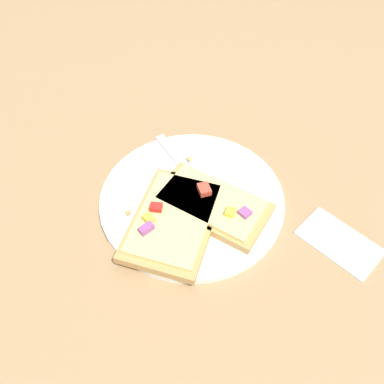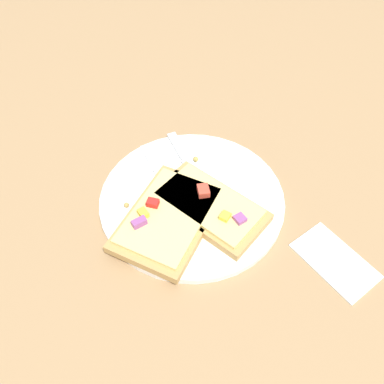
% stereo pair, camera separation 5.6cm
% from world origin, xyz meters
% --- Properties ---
extents(ground_plane, '(4.00, 4.00, 0.00)m').
position_xyz_m(ground_plane, '(0.00, 0.00, 0.00)').
color(ground_plane, '#9E7A51').
extents(plate, '(0.30, 0.30, 0.01)m').
position_xyz_m(plate, '(0.00, 0.00, 0.01)').
color(plate, white).
rests_on(plate, ground).
extents(fork, '(0.21, 0.06, 0.01)m').
position_xyz_m(fork, '(-0.03, -0.03, 0.01)').
color(fork, silver).
rests_on(fork, plate).
extents(knife, '(0.19, 0.06, 0.01)m').
position_xyz_m(knife, '(-0.06, 0.04, 0.01)').
color(knife, silver).
rests_on(knife, plate).
extents(pizza_slice_main, '(0.19, 0.13, 0.03)m').
position_xyz_m(pizza_slice_main, '(0.04, 0.01, 0.02)').
color(pizza_slice_main, tan).
rests_on(pizza_slice_main, plate).
extents(pizza_slice_corner, '(0.19, 0.21, 0.03)m').
position_xyz_m(pizza_slice_corner, '(0.02, -0.06, 0.02)').
color(pizza_slice_corner, tan).
rests_on(pizza_slice_corner, plate).
extents(crumb_scatter, '(0.03, 0.16, 0.01)m').
position_xyz_m(crumb_scatter, '(-0.05, -0.01, 0.02)').
color(crumb_scatter, tan).
rests_on(crumb_scatter, plate).
extents(napkin, '(0.12, 0.07, 0.01)m').
position_xyz_m(napkin, '(0.21, 0.10, 0.00)').
color(napkin, white).
rests_on(napkin, ground).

